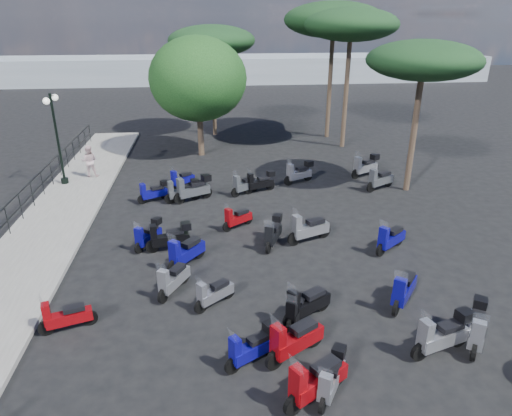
{
  "coord_description": "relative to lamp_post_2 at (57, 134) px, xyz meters",
  "views": [
    {
      "loc": [
        -0.18,
        -14.35,
        7.84
      ],
      "look_at": [
        1.5,
        1.12,
        1.2
      ],
      "focal_mm": 32.0,
      "sensor_mm": 36.0,
      "label": 1
    }
  ],
  "objects": [
    {
      "name": "scooter_26",
      "position": [
        12.54,
        -11.42,
        -2.14
      ],
      "size": [
        1.21,
        1.48,
        1.43
      ],
      "rotation": [
        0.0,
        0.0,
        2.47
      ],
      "color": "black",
      "rests_on": "ground"
    },
    {
      "name": "lamp_post_2",
      "position": [
        0.0,
        0.0,
        0.0
      ],
      "size": [
        0.39,
        1.28,
        4.36
      ],
      "rotation": [
        0.0,
        0.0,
        -0.09
      ],
      "color": "black",
      "rests_on": "sidewalk"
    },
    {
      "name": "scooter_29",
      "position": [
        15.18,
        -0.19,
        -2.09
      ],
      "size": [
        1.66,
        1.06,
        1.45
      ],
      "rotation": [
        0.0,
        0.0,
        2.07
      ],
      "color": "black",
      "rests_on": "ground"
    },
    {
      "name": "scooter_10",
      "position": [
        6.35,
        -2.65,
        -2.07
      ],
      "size": [
        1.73,
        1.06,
        1.49
      ],
      "rotation": [
        0.0,
        0.0,
        2.04
      ],
      "color": "black",
      "rests_on": "ground"
    },
    {
      "name": "scooter_20",
      "position": [
        9.34,
        -11.9,
        -2.23
      ],
      "size": [
        0.92,
        1.28,
        1.18
      ],
      "rotation": [
        0.0,
        0.0,
        2.55
      ],
      "color": "black",
      "rests_on": "ground"
    },
    {
      "name": "distant_hills",
      "position": [
        7.28,
        37.28,
        -1.14
      ],
      "size": [
        70.0,
        8.0,
        3.0
      ],
      "primitive_type": "cube",
      "color": "gray",
      "rests_on": "ground"
    },
    {
      "name": "scooter_30",
      "position": [
        8.99,
        -13.28,
        -2.12
      ],
      "size": [
        1.65,
        1.12,
        1.49
      ],
      "rotation": [
        0.0,
        0.0,
        2.13
      ],
      "color": "black",
      "rests_on": "ground"
    },
    {
      "name": "scooter_17",
      "position": [
        8.71,
        -2.07,
        -2.19
      ],
      "size": [
        1.36,
        1.03,
        1.28
      ],
      "rotation": [
        0.0,
        0.0,
        2.19
      ],
      "color": "black",
      "rests_on": "ground"
    },
    {
      "name": "pedestrian_far",
      "position": [
        1.07,
        0.91,
        -1.67
      ],
      "size": [
        0.79,
        0.62,
        1.63
      ],
      "primitive_type": "imported",
      "rotation": [
        0.0,
        0.0,
        3.14
      ],
      "color": "beige",
      "rests_on": "sidewalk"
    },
    {
      "name": "scooter_24",
      "position": [
        12.66,
        -13.5,
        -2.1
      ],
      "size": [
        1.74,
        0.81,
        1.42
      ],
      "rotation": [
        0.0,
        0.0,
        1.88
      ],
      "color": "black",
      "rests_on": "ground"
    },
    {
      "name": "scooter_8",
      "position": [
        4.8,
        -6.93,
        -2.18
      ],
      "size": [
        0.93,
        1.36,
        1.21
      ],
      "rotation": [
        0.0,
        0.0,
        2.59
      ],
      "color": "black",
      "rests_on": "ground"
    },
    {
      "name": "ground",
      "position": [
        7.28,
        -7.72,
        -2.64
      ],
      "size": [
        120.0,
        120.0,
        0.0
      ],
      "primitive_type": "plane",
      "color": "black",
      "rests_on": "ground"
    },
    {
      "name": "scooter_9",
      "position": [
        6.21,
        -8.5,
        -2.13
      ],
      "size": [
        1.24,
        1.5,
        1.46
      ],
      "rotation": [
        0.0,
        0.0,
        2.47
      ],
      "color": "black",
      "rests_on": "ground"
    },
    {
      "name": "scooter_22",
      "position": [
        9.48,
        -1.85,
        -2.16
      ],
      "size": [
        1.54,
        0.79,
        1.28
      ],
      "rotation": [
        0.0,
        0.0,
        1.94
      ],
      "color": "black",
      "rests_on": "ground"
    },
    {
      "name": "scooter_1",
      "position": [
        3.14,
        -11.58,
        -2.22
      ],
      "size": [
        1.48,
        0.66,
        1.21
      ],
      "rotation": [
        0.0,
        0.0,
        1.87
      ],
      "color": "black",
      "rests_on": "ground"
    },
    {
      "name": "railing",
      "position": [
        -0.52,
        -4.92,
        -1.74
      ],
      "size": [
        0.04,
        26.04,
        1.1
      ],
      "color": "black",
      "rests_on": "sidewalk"
    },
    {
      "name": "scooter_7",
      "position": [
        7.08,
        -10.89,
        -2.23
      ],
      "size": [
        1.22,
        1.0,
        1.19
      ],
      "rotation": [
        0.0,
        0.0,
        2.24
      ],
      "color": "black",
      "rests_on": "ground"
    },
    {
      "name": "scooter_21",
      "position": [
        9.31,
        -7.36,
        -2.14
      ],
      "size": [
        0.86,
        1.55,
        1.31
      ],
      "rotation": [
        0.0,
        0.0,
        2.74
      ],
      "color": "black",
      "rests_on": "ground"
    },
    {
      "name": "sidewalk",
      "position": [
        0.78,
        -4.72,
        -2.56
      ],
      "size": [
        3.0,
        30.0,
        0.15
      ],
      "primitive_type": "cube",
      "color": "slate",
      "rests_on": "ground"
    },
    {
      "name": "scooter_25",
      "position": [
        13.68,
        -13.29,
        -2.13
      ],
      "size": [
        1.06,
        1.51,
        1.36
      ],
      "rotation": [
        0.0,
        0.0,
        2.58
      ],
      "color": "black",
      "rests_on": "ground"
    },
    {
      "name": "pine_2",
      "position": [
        7.62,
        9.68,
        3.58
      ],
      "size": [
        5.72,
        5.72,
        7.24
      ],
      "color": "#38281E",
      "rests_on": "ground"
    },
    {
      "name": "scooter_14",
      "position": [
        9.61,
        -11.79,
        -2.16
      ],
      "size": [
        1.53,
        1.05,
        1.39
      ],
      "rotation": [
        0.0,
        0.0,
        2.14
      ],
      "color": "black",
      "rests_on": "ground"
    },
    {
      "name": "scooter_27",
      "position": [
        13.41,
        -8.18,
        -2.16
      ],
      "size": [
        1.42,
        1.13,
        1.36
      ],
      "rotation": [
        0.0,
        0.0,
        2.23
      ],
      "color": "black",
      "rests_on": "ground"
    },
    {
      "name": "pine_3",
      "position": [
        16.55,
        -2.3,
        3.33
      ],
      "size": [
        4.96,
        4.96,
        6.87
      ],
      "color": "#38281E",
      "rests_on": "ground"
    },
    {
      "name": "broadleaf_tree",
      "position": [
        6.69,
        4.74,
        1.8
      ],
      "size": [
        5.57,
        5.57,
        6.81
      ],
      "color": "#38281E",
      "rests_on": "ground"
    },
    {
      "name": "scooter_4",
      "position": [
        5.87,
        -2.69,
        -2.14
      ],
      "size": [
        1.61,
        0.73,
        1.31
      ],
      "rotation": [
        0.0,
        0.0,
        1.87
      ],
      "color": "black",
      "rests_on": "ground"
    },
    {
      "name": "scooter_15",
      "position": [
        10.66,
        -7.18,
        -2.12
      ],
      "size": [
        1.77,
        0.93,
        1.49
      ],
      "rotation": [
        0.0,
        0.0,
        1.96
      ],
      "color": "black",
      "rests_on": "ground"
    },
    {
      "name": "scooter_13",
      "position": [
        9.2,
        -14.66,
        -2.12
      ],
      "size": [
        1.65,
        1.12,
        1.49
      ],
      "rotation": [
        0.0,
        0.0,
        2.13
      ],
      "color": "black",
      "rests_on": "ground"
    },
    {
      "name": "pine_1",
      "position": [
        15.3,
        8.24,
        4.85
      ],
      "size": [
        6.37,
        6.37,
        8.62
      ],
      "color": "#38281E",
      "rests_on": "ground"
    },
    {
      "name": "pine_0",
      "position": [
        15.65,
        5.65,
        4.61
      ],
      "size": [
        5.52,
        5.52,
        8.25
      ],
      "color": "#38281E",
      "rests_on": "ground"
    },
    {
      "name": "scooter_28",
      "position": [
        15.24,
        -2.15,
        -2.14
      ],
      "size": [
        1.61,
        1.02,
        1.42
      ],
      "rotation": [
        0.0,
        0.0,
        2.08
      ],
      "color": "black",
      "rests_on": "ground"
    },
    {
      "name": "scooter_3",
      "position": [
        5.6,
        -7.31,
        -2.13
      ],
      "size": [
        1.68,
        0.61,
        1.35
      ],
      "rotation": [
        0.0,
        0.0,
        1.76
      ],
      "color": "black",
      "rests_on": "ground"
    },
    {
      "name": "scooter_6",
      "position": [
        7.95,
        -13.35,
        -2.17
      ],
      "size": [
        1.39,
        0.95,
        1.23
      ],
      "rotation": [
        0.0,
        0.0,
        2.11
      ],
      "color": "black",
      "rests_on": "ground"
    },
    {
      "name": "scooter_11",
      "position": [
        5.75,
        -0.85,
        -2.22
      ],
      "size": [
        1.27,
        0.99,
        1.21
      ],
      "rotation": [
        0.0,
        0.0,
        2.21
      ],
      "color": "black",
      "rests_on": "ground"
    },
    {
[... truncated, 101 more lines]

